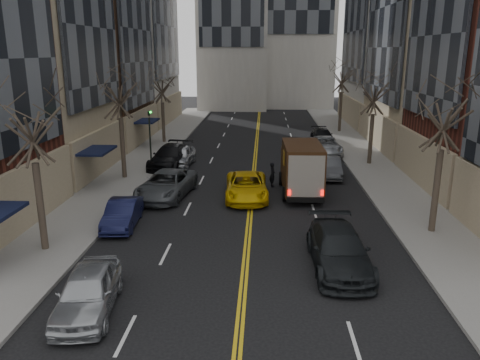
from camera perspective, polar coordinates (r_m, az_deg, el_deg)
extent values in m
cube|color=slate|center=(39.58, -11.29, 2.90)|extent=(4.00, 66.00, 0.15)
cube|color=slate|center=(39.27, 15.12, 2.56)|extent=(4.00, 66.00, 0.15)
cube|color=#4C301E|center=(46.50, -18.47, 19.06)|extent=(9.00, 12.00, 24.00)
cube|color=black|center=(30.99, -17.31, 3.44)|extent=(2.00, 3.00, 0.15)
cube|color=black|center=(31.53, -18.69, 1.57)|extent=(0.20, 3.00, 2.50)
cube|color=black|center=(43.23, -11.47, 7.07)|extent=(2.00, 3.00, 0.15)
cube|color=black|center=(43.62, -12.55, 5.69)|extent=(0.20, 3.00, 2.50)
cylinder|color=#382D23|center=(21.71, -23.14, -3.01)|extent=(0.30, 0.30, 3.83)
cylinder|color=#382D23|center=(32.51, -14.10, 3.81)|extent=(0.30, 0.30, 4.05)
cylinder|color=#382D23|center=(44.94, -9.33, 6.96)|extent=(0.30, 0.30, 3.69)
cylinder|color=#382D23|center=(23.79, 22.78, -1.25)|extent=(0.30, 0.30, 3.96)
cylinder|color=#382D23|center=(36.93, 15.66, 4.85)|extent=(0.30, 0.30, 3.78)
cylinder|color=#382D23|center=(51.48, 12.13, 8.14)|extent=(0.30, 0.30, 4.14)
cylinder|color=black|center=(34.05, -10.87, 4.30)|extent=(0.12, 0.12, 3.80)
imported|color=black|center=(33.69, -11.07, 8.22)|extent=(0.15, 0.18, 0.90)
sphere|color=#0CE526|center=(33.56, -10.85, 8.12)|extent=(0.14, 0.14, 0.14)
cube|color=black|center=(28.90, 7.39, -0.70)|extent=(2.14, 5.86, 0.27)
cube|color=black|center=(30.72, 7.06, 2.04)|extent=(2.17, 1.60, 1.91)
cube|color=black|center=(28.08, 7.58, 1.60)|extent=(2.29, 4.50, 2.73)
cube|color=black|center=(26.24, 7.99, -2.40)|extent=(2.09, 0.22, 0.27)
cube|color=red|center=(26.01, 6.03, -1.55)|extent=(0.16, 0.06, 0.32)
cube|color=red|center=(26.22, 10.00, -1.56)|extent=(0.16, 0.06, 0.32)
cube|color=gold|center=(27.91, 5.35, 2.73)|extent=(0.06, 0.82, 0.82)
cube|color=gold|center=(28.14, 9.86, 2.68)|extent=(0.06, 0.82, 0.82)
cylinder|color=black|center=(30.66, 5.05, 0.19)|extent=(0.28, 0.88, 0.87)
cylinder|color=black|center=(30.87, 9.02, 0.16)|extent=(0.28, 0.88, 0.87)
cylinder|color=black|center=(27.35, 5.47, -1.71)|extent=(0.28, 0.88, 0.87)
cylinder|color=black|center=(27.58, 9.92, -1.73)|extent=(0.28, 0.88, 0.87)
imported|color=black|center=(19.36, 11.97, -8.29)|extent=(2.34, 5.49, 1.58)
cube|color=black|center=(19.84, 11.73, -5.67)|extent=(0.13, 0.04, 0.09)
cube|color=blue|center=(19.81, 11.75, -5.70)|extent=(0.10, 0.01, 0.06)
imported|color=#DBAE09|center=(27.70, 0.80, -0.78)|extent=(2.70, 5.39, 1.46)
imported|color=black|center=(30.17, 3.98, 0.67)|extent=(0.47, 0.63, 1.59)
imported|color=#B1B5B9|center=(16.79, -18.04, -12.77)|extent=(2.30, 4.58, 1.50)
imported|color=#101334|center=(24.05, -14.14, -4.00)|extent=(1.70, 4.10, 1.32)
imported|color=#484C4F|center=(28.27, -8.97, -0.55)|extent=(3.28, 5.86, 1.55)
imported|color=black|center=(35.56, -8.46, 2.86)|extent=(2.97, 5.92, 1.65)
imported|color=#B0B3B9|center=(35.90, -7.26, 2.91)|extent=(2.04, 4.52, 1.51)
imported|color=#44464B|center=(33.06, 10.89, 1.54)|extent=(1.66, 4.21, 1.36)
imported|color=#AFB2B7|center=(40.26, 10.33, 4.13)|extent=(2.66, 5.42, 1.48)
imported|color=black|center=(45.78, 10.00, 5.36)|extent=(2.10, 4.51, 1.28)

